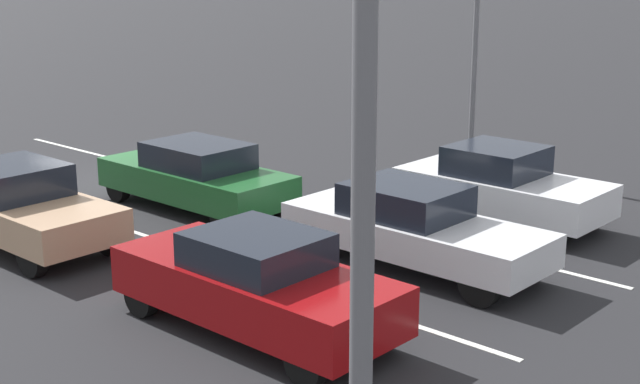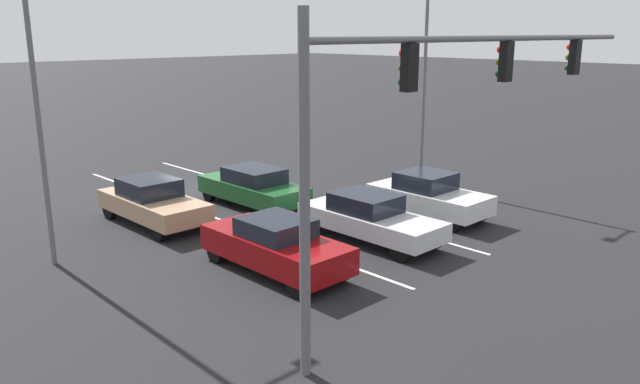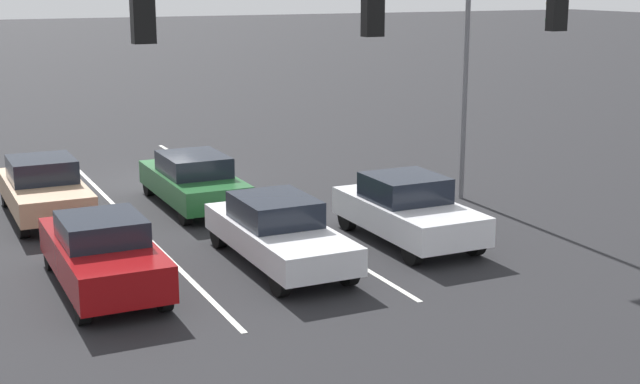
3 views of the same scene
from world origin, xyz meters
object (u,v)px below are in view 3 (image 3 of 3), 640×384
at_px(car_darkgreen_midlane_second, 193,180).
at_px(street_lamp_left_shoulder, 463,14).
at_px(car_white_leftlane_front, 407,209).
at_px(traffic_signal_gantry, 238,48).
at_px(car_silver_midlane_front, 278,231).
at_px(car_tan_rightlane_second, 44,188).
at_px(car_maroon_rightlane_front, 102,253).

xyz_separation_m(car_darkgreen_midlane_second, street_lamp_left_shoulder, (-6.94, 2.33, 4.36)).
bearing_deg(car_darkgreen_midlane_second, car_white_leftlane_front, 123.38).
bearing_deg(traffic_signal_gantry, street_lamp_left_shoulder, -140.54).
relative_size(car_silver_midlane_front, street_lamp_left_shoulder, 0.53).
bearing_deg(car_white_leftlane_front, car_tan_rightlane_second, -38.85).
distance_m(car_maroon_rightlane_front, car_darkgreen_midlane_second, 6.67).
bearing_deg(car_maroon_rightlane_front, traffic_signal_gantry, 106.90).
relative_size(car_tan_rightlane_second, traffic_signal_gantry, 0.35).
distance_m(car_white_leftlane_front, car_tan_rightlane_second, 9.42).
distance_m(car_tan_rightlane_second, street_lamp_left_shoulder, 11.95).
distance_m(car_darkgreen_midlane_second, car_tan_rightlane_second, 3.86).
bearing_deg(street_lamp_left_shoulder, car_tan_rightlane_second, -15.06).
height_order(car_white_leftlane_front, traffic_signal_gantry, traffic_signal_gantry).
bearing_deg(car_silver_midlane_front, street_lamp_left_shoulder, -154.23).
xyz_separation_m(car_silver_midlane_front, car_darkgreen_midlane_second, (0.11, -5.63, -0.01)).
xyz_separation_m(car_maroon_rightlane_front, traffic_signal_gantry, (-1.32, 4.36, 4.25)).
distance_m(car_white_leftlane_front, car_darkgreen_midlane_second, 6.39).
bearing_deg(car_silver_midlane_front, car_maroon_rightlane_front, -0.53).
relative_size(car_maroon_rightlane_front, street_lamp_left_shoulder, 0.50).
distance_m(car_maroon_rightlane_front, traffic_signal_gantry, 6.23).
bearing_deg(car_silver_midlane_front, car_darkgreen_midlane_second, -88.91).
relative_size(car_white_leftlane_front, street_lamp_left_shoulder, 0.47).
relative_size(car_silver_midlane_front, car_tan_rightlane_second, 1.06).
height_order(car_silver_midlane_front, street_lamp_left_shoulder, street_lamp_left_shoulder).
distance_m(car_silver_midlane_front, street_lamp_left_shoulder, 8.75).
relative_size(car_maroon_rightlane_front, car_tan_rightlane_second, 1.00).
relative_size(car_maroon_rightlane_front, car_white_leftlane_front, 1.06).
bearing_deg(car_tan_rightlane_second, street_lamp_left_shoulder, 164.94).
height_order(car_maroon_rightlane_front, car_darkgreen_midlane_second, car_maroon_rightlane_front).
bearing_deg(traffic_signal_gantry, car_tan_rightlane_second, -81.89).
bearing_deg(car_darkgreen_midlane_second, street_lamp_left_shoulder, 161.47).
distance_m(car_silver_midlane_front, traffic_signal_gantry, 6.54).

